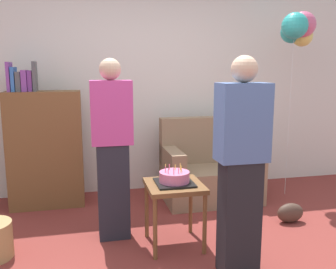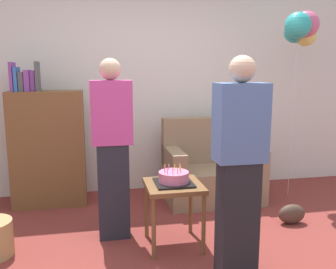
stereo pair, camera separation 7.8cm
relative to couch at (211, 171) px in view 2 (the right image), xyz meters
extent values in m
plane|color=maroon|center=(-0.66, -1.46, -0.34)|extent=(8.00, 8.00, 0.00)
cube|color=silver|center=(-0.66, 0.59, 1.01)|extent=(6.00, 0.10, 2.70)
cube|color=#8C7054|center=(0.00, -0.06, -0.14)|extent=(1.10, 0.70, 0.40)
cube|color=#8C7054|center=(0.00, 0.21, 0.34)|extent=(1.10, 0.16, 0.56)
cube|color=#8C7054|center=(-0.47, -0.06, 0.18)|extent=(0.16, 0.70, 0.24)
cube|color=#8C7054|center=(0.47, -0.06, 0.18)|extent=(0.16, 0.70, 0.24)
cube|color=brown|center=(-1.86, 0.19, 0.31)|extent=(0.80, 0.36, 1.30)
cube|color=#7F3D93|center=(-2.19, 0.19, 1.11)|extent=(0.03, 0.23, 0.31)
cube|color=#3366B7|center=(-2.15, 0.19, 1.09)|extent=(0.04, 0.23, 0.26)
cube|color=#4C4C51|center=(-2.09, 0.19, 1.06)|extent=(0.05, 0.22, 0.21)
cube|color=#7F3D93|center=(-2.03, 0.19, 1.07)|extent=(0.05, 0.23, 0.23)
cube|color=#7F3D93|center=(-1.98, 0.19, 1.07)|extent=(0.05, 0.17, 0.22)
cube|color=#4C4C51|center=(-1.93, 0.19, 1.12)|extent=(0.03, 0.20, 0.32)
cube|color=brown|center=(-0.69, -1.07, 0.20)|extent=(0.48, 0.48, 0.04)
cylinder|color=brown|center=(-0.90, -1.28, -0.08)|extent=(0.04, 0.04, 0.52)
cylinder|color=brown|center=(-0.48, -1.28, -0.08)|extent=(0.04, 0.04, 0.52)
cylinder|color=brown|center=(-0.90, -0.86, -0.08)|extent=(0.04, 0.04, 0.52)
cylinder|color=brown|center=(-0.48, -0.86, -0.08)|extent=(0.04, 0.04, 0.52)
cube|color=black|center=(-0.69, -1.07, 0.23)|extent=(0.32, 0.32, 0.02)
cylinder|color=#D66B93|center=(-0.69, -1.07, 0.28)|extent=(0.26, 0.26, 0.09)
cylinder|color=#F2CC4C|center=(-0.63, -1.07, 0.35)|extent=(0.01, 0.01, 0.05)
cylinder|color=#F2CC4C|center=(-0.63, -1.03, 0.36)|extent=(0.01, 0.01, 0.06)
cylinder|color=#F2CC4C|center=(-0.67, -1.02, 0.35)|extent=(0.01, 0.01, 0.05)
cylinder|color=#EA668C|center=(-0.72, -1.00, 0.35)|extent=(0.01, 0.01, 0.05)
cylinder|color=#F2CC4C|center=(-0.76, -1.02, 0.36)|extent=(0.01, 0.01, 0.06)
cylinder|color=#EA668C|center=(-0.77, -1.08, 0.36)|extent=(0.01, 0.01, 0.05)
cylinder|color=#EA668C|center=(-0.75, -1.12, 0.35)|extent=(0.01, 0.01, 0.05)
cylinder|color=#EA668C|center=(-0.71, -1.15, 0.36)|extent=(0.01, 0.01, 0.06)
cylinder|color=#EA668C|center=(-0.67, -1.13, 0.35)|extent=(0.01, 0.01, 0.05)
cylinder|color=#F2CC4C|center=(-0.64, -1.11, 0.36)|extent=(0.01, 0.01, 0.06)
cube|color=#23232D|center=(-1.19, -0.79, 0.10)|extent=(0.28, 0.20, 0.88)
cube|color=#C6428E|center=(-1.19, -0.79, 0.82)|extent=(0.36, 0.22, 0.56)
sphere|color=#D1A889|center=(-1.19, -0.79, 1.19)|extent=(0.19, 0.19, 0.19)
cube|color=black|center=(-0.32, -1.61, 0.10)|extent=(0.28, 0.20, 0.88)
cube|color=#4C6BA3|center=(-0.32, -1.61, 0.82)|extent=(0.36, 0.22, 0.56)
sphere|color=#D1A889|center=(-0.32, -1.61, 1.19)|extent=(0.19, 0.19, 0.19)
ellipsoid|color=#473328|center=(0.57, -0.86, -0.24)|extent=(0.28, 0.14, 0.20)
cylinder|color=silver|center=(0.98, -0.07, 0.59)|extent=(0.00, 0.00, 1.87)
sphere|color=#D65B84|center=(1.06, -0.11, 1.70)|extent=(0.30, 0.30, 0.30)
sphere|color=#2DADA8|center=(0.92, -0.17, 1.68)|extent=(0.29, 0.29, 0.29)
sphere|color=#E5D666|center=(1.10, -0.04, 1.58)|extent=(0.24, 0.24, 0.24)
sphere|color=#2DADA8|center=(0.99, 0.01, 1.63)|extent=(0.26, 0.26, 0.26)
camera|label=1|loc=(-1.40, -4.00, 1.19)|focal=39.01mm
camera|label=2|loc=(-1.33, -4.02, 1.19)|focal=39.01mm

